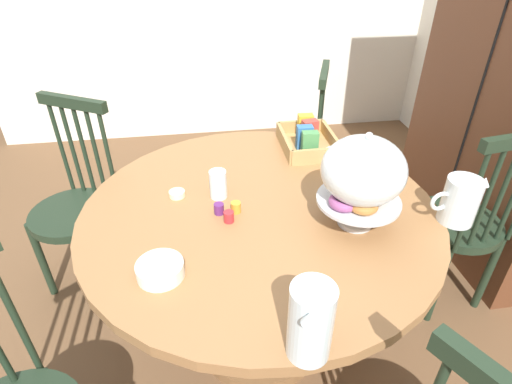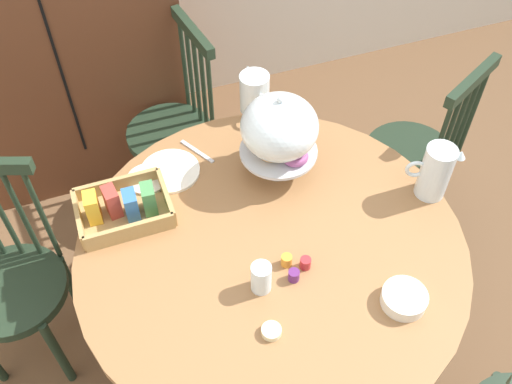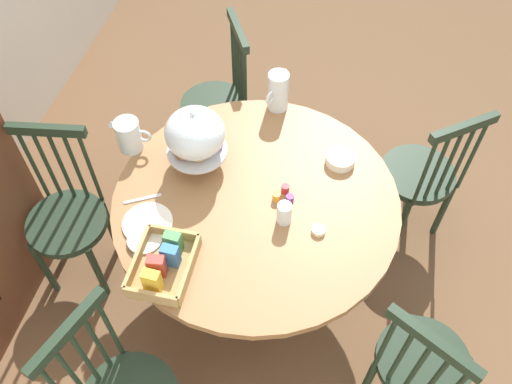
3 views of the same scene
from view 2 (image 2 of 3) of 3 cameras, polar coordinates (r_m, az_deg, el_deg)
name	(u,v)px [view 2 (image 2 of 3)]	position (r m, az deg, el deg)	size (l,w,h in m)	color
ground_plane	(304,346)	(2.55, 4.81, -15.03)	(10.00, 10.00, 0.00)	brown
dining_table	(270,276)	(2.07, 1.44, -8.30)	(1.30, 1.30, 0.74)	olive
windsor_chair_by_cabinet	(414,157)	(2.67, 15.45, 3.41)	(0.45, 0.45, 0.97)	#1E2D1E
windsor_chair_facing_door	(175,132)	(2.71, -8.07, 5.94)	(0.40, 0.40, 0.97)	#1E2D1E
windsor_chair_far_side	(14,284)	(2.34, -22.88, -8.46)	(0.43, 0.43, 0.97)	#1E2D1E
pastry_stand_with_dome	(280,130)	(1.99, 2.42, 6.17)	(0.28, 0.28, 0.34)	silver
orange_juice_pitcher	(435,174)	(2.07, 17.32, 1.74)	(0.18, 0.11, 0.21)	silver
milk_pitcher	(255,94)	(2.32, -0.14, 9.68)	(0.12, 0.20, 0.17)	silver
cereal_basket	(123,207)	(2.00, -13.08, -1.50)	(0.32, 0.24, 0.12)	tan
china_plate_large	(170,171)	(2.13, -8.54, 2.08)	(0.22, 0.22, 0.01)	white
china_plate_small	(147,179)	(2.11, -10.73, 1.29)	(0.15, 0.15, 0.01)	white
cereal_bowl	(404,299)	(1.83, 14.49, -10.21)	(0.14, 0.14, 0.04)	white
drinking_glass	(261,278)	(1.77, 0.52, -8.51)	(0.06, 0.06, 0.11)	silver
butter_dish	(271,331)	(1.73, 1.54, -13.65)	(0.06, 0.06, 0.02)	beige
jam_jar_strawberry	(305,263)	(1.85, 4.93, -7.05)	(0.04, 0.04, 0.04)	#B7282D
jam_jar_apricot	(287,260)	(1.85, 3.05, -6.79)	(0.04, 0.04, 0.04)	orange
jam_jar_grape	(294,275)	(1.82, 3.78, -8.27)	(0.04, 0.04, 0.04)	#5B2366
table_knife	(141,193)	(2.08, -11.33, -0.11)	(0.17, 0.01, 0.01)	silver
dinner_fork	(135,198)	(2.07, -11.95, -0.58)	(0.17, 0.01, 0.01)	silver
soup_spoon	(197,151)	(2.20, -5.87, 4.04)	(0.17, 0.01, 0.01)	silver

